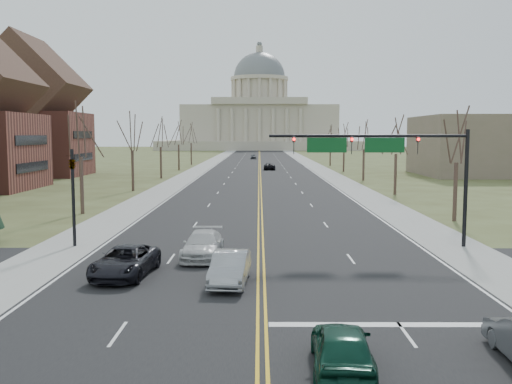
{
  "coord_description": "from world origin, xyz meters",
  "views": [
    {
      "loc": [
        -0.1,
        -21.12,
        6.9
      ],
      "look_at": [
        -0.31,
        17.33,
        3.0
      ],
      "focal_mm": 40.0,
      "sensor_mm": 36.0,
      "label": 1
    }
  ],
  "objects_px": {
    "signal_left": "(73,187)",
    "signal_mast": "(384,153)",
    "car_nb_inner_lead": "(342,347)",
    "car_sb_inner_lead": "(230,268)",
    "car_far_sb": "(253,156)",
    "car_sb_outer_lead": "(125,261)",
    "car_far_nb": "(269,166)",
    "car_sb_inner_second": "(203,245)"
  },
  "relations": [
    {
      "from": "signal_left",
      "to": "car_sb_outer_lead",
      "type": "bearing_deg",
      "value": -56.7
    },
    {
      "from": "car_sb_inner_lead",
      "to": "car_nb_inner_lead",
      "type": "bearing_deg",
      "value": -65.16
    },
    {
      "from": "car_nb_inner_lead",
      "to": "car_sb_outer_lead",
      "type": "relative_size",
      "value": 0.83
    },
    {
      "from": "car_nb_inner_lead",
      "to": "car_sb_outer_lead",
      "type": "distance_m",
      "value": 14.35
    },
    {
      "from": "car_nb_inner_lead",
      "to": "car_far_sb",
      "type": "bearing_deg",
      "value": -84.65
    },
    {
      "from": "car_sb_inner_second",
      "to": "car_far_sb",
      "type": "xyz_separation_m",
      "value": [
        1.54,
        128.84,
        -0.05
      ]
    },
    {
      "from": "signal_left",
      "to": "car_far_sb",
      "type": "bearing_deg",
      "value": 85.54
    },
    {
      "from": "signal_mast",
      "to": "car_far_nb",
      "type": "bearing_deg",
      "value": 94.13
    },
    {
      "from": "car_nb_inner_lead",
      "to": "car_far_sb",
      "type": "relative_size",
      "value": 1.08
    },
    {
      "from": "car_nb_inner_lead",
      "to": "car_sb_inner_second",
      "type": "height_order",
      "value": "car_nb_inner_lead"
    },
    {
      "from": "car_sb_outer_lead",
      "to": "car_sb_inner_second",
      "type": "bearing_deg",
      "value": 55.86
    },
    {
      "from": "car_far_nb",
      "to": "car_far_sb",
      "type": "height_order",
      "value": "car_far_sb"
    },
    {
      "from": "car_sb_inner_lead",
      "to": "car_sb_inner_second",
      "type": "height_order",
      "value": "car_sb_inner_lead"
    },
    {
      "from": "signal_mast",
      "to": "car_nb_inner_lead",
      "type": "distance_m",
      "value": 19.96
    },
    {
      "from": "signal_mast",
      "to": "car_far_sb",
      "type": "bearing_deg",
      "value": 94.17
    },
    {
      "from": "car_far_sb",
      "to": "car_sb_inner_lead",
      "type": "bearing_deg",
      "value": -89.14
    },
    {
      "from": "car_sb_inner_lead",
      "to": "car_far_sb",
      "type": "distance_m",
      "value": 134.34
    },
    {
      "from": "car_nb_inner_lead",
      "to": "car_sb_outer_lead",
      "type": "bearing_deg",
      "value": -47.67
    },
    {
      "from": "signal_left",
      "to": "car_far_sb",
      "type": "distance_m",
      "value": 125.95
    },
    {
      "from": "signal_left",
      "to": "signal_mast",
      "type": "bearing_deg",
      "value": -0.0
    },
    {
      "from": "signal_left",
      "to": "car_sb_outer_lead",
      "type": "distance_m",
      "value": 9.35
    },
    {
      "from": "car_far_sb",
      "to": "car_nb_inner_lead",
      "type": "bearing_deg",
      "value": -87.66
    },
    {
      "from": "car_sb_inner_lead",
      "to": "car_sb_inner_second",
      "type": "distance_m",
      "value": 5.79
    },
    {
      "from": "car_sb_inner_lead",
      "to": "car_far_nb",
      "type": "xyz_separation_m",
      "value": [
        3.36,
        85.36,
        -0.07
      ]
    },
    {
      "from": "signal_mast",
      "to": "car_sb_inner_second",
      "type": "distance_m",
      "value": 12.26
    },
    {
      "from": "car_sb_outer_lead",
      "to": "car_sb_inner_second",
      "type": "relative_size",
      "value": 1.03
    },
    {
      "from": "car_sb_inner_lead",
      "to": "signal_mast",
      "type": "bearing_deg",
      "value": 48.65
    },
    {
      "from": "car_sb_inner_lead",
      "to": "car_far_sb",
      "type": "bearing_deg",
      "value": 94.02
    },
    {
      "from": "car_sb_inner_second",
      "to": "car_far_nb",
      "type": "distance_m",
      "value": 80.03
    },
    {
      "from": "car_far_nb",
      "to": "car_sb_inner_second",
      "type": "bearing_deg",
      "value": 86.16
    },
    {
      "from": "signal_left",
      "to": "car_far_nb",
      "type": "bearing_deg",
      "value": 80.06
    },
    {
      "from": "signal_mast",
      "to": "car_far_sb",
      "type": "height_order",
      "value": "signal_mast"
    },
    {
      "from": "car_sb_inner_second",
      "to": "car_far_sb",
      "type": "height_order",
      "value": "car_sb_inner_second"
    },
    {
      "from": "car_far_sb",
      "to": "signal_mast",
      "type": "bearing_deg",
      "value": -85.08
    },
    {
      "from": "car_sb_outer_lead",
      "to": "car_far_sb",
      "type": "height_order",
      "value": "car_sb_outer_lead"
    },
    {
      "from": "signal_mast",
      "to": "car_sb_inner_lead",
      "type": "height_order",
      "value": "signal_mast"
    },
    {
      "from": "car_sb_outer_lead",
      "to": "car_sb_inner_lead",
      "type": "bearing_deg",
      "value": -9.62
    },
    {
      "from": "car_nb_inner_lead",
      "to": "car_sb_inner_second",
      "type": "distance_m",
      "value": 16.29
    },
    {
      "from": "signal_mast",
      "to": "car_sb_inner_second",
      "type": "xyz_separation_m",
      "value": [
        -10.69,
        -3.31,
        -5.02
      ]
    },
    {
      "from": "car_nb_inner_lead",
      "to": "car_sb_inner_lead",
      "type": "height_order",
      "value": "car_sb_inner_lead"
    },
    {
      "from": "car_sb_inner_second",
      "to": "signal_mast",
      "type": "bearing_deg",
      "value": 18.9
    },
    {
      "from": "car_sb_inner_lead",
      "to": "car_sb_inner_second",
      "type": "xyz_separation_m",
      "value": [
        -1.8,
        5.5,
        -0.01
      ]
    }
  ]
}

